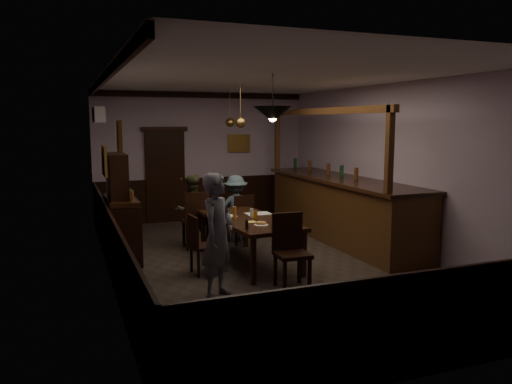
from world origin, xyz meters
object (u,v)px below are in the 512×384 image
sideboard (121,217)px  chair_near (290,247)px  person_seated_left (192,210)px  dining_table (249,222)px  chair_far_left (196,218)px  chair_side (200,242)px  soda_can (255,215)px  pendant_iron (273,114)px  person_seated_right (236,208)px  bar_counter (342,207)px  coffee_cup (279,220)px  pendant_brass_mid (240,123)px  pendant_brass_far (230,122)px  chair_far_right (242,217)px  person_standing (218,236)px

sideboard → chair_near: bearing=-48.4°
person_seated_left → dining_table: bearing=95.7°
chair_far_left → chair_side: (-0.33, -1.50, -0.08)m
soda_can → pendant_iron: size_ratio=0.18×
person_seated_left → person_seated_right: 0.90m
soda_can → bar_counter: size_ratio=0.03×
coffee_cup → soda_can: soda_can is taller
sideboard → pendant_iron: pendant_iron is taller
bar_counter → pendant_brass_mid: size_ratio=5.67×
sideboard → pendant_brass_mid: size_ratio=2.21×
person_seated_left → pendant_brass_far: pendant_brass_far is taller
chair_far_right → pendant_brass_mid: 1.79m
sideboard → bar_counter: (4.20, -0.09, -0.07)m
chair_far_right → pendant_iron: bearing=75.4°
person_seated_right → pendant_brass_mid: bearing=142.3°
dining_table → sideboard: bearing=152.3°
person_standing → person_seated_right: person_standing is taller
dining_table → coffee_cup: (0.32, -0.50, 0.11)m
dining_table → chair_far_right: (0.34, 1.31, -0.17)m
coffee_cup → pendant_brass_far: size_ratio=0.10×
soda_can → pendant_brass_mid: 2.17m
dining_table → chair_near: (0.13, -1.31, -0.11)m
sideboard → soda_can: bearing=-27.7°
person_standing → pendant_brass_far: (1.52, 4.09, 1.47)m
dining_table → chair_far_right: chair_far_right is taller
chair_far_right → person_seated_right: bearing=-91.6°
chair_far_left → bar_counter: (2.86, -0.30, 0.06)m
sideboard → dining_table: bearing=-27.7°
pendant_brass_far → dining_table: bearing=-102.1°
chair_near → coffee_cup: bearing=79.9°
coffee_cup → soda_can: 0.50m
chair_side → person_seated_left: 1.82m
pendant_brass_far → chair_far_right: bearing=-99.9°
pendant_iron → pendant_brass_mid: 2.33m
dining_table → pendant_iron: (0.07, -0.80, 1.74)m
chair_far_left → person_standing: (-0.36, -2.56, 0.25)m
pendant_brass_far → chair_far_left: bearing=-127.2°
pendant_iron → chair_far_left: bearing=107.9°
person_seated_right → bar_counter: (1.97, -0.67, 0.00)m
dining_table → soda_can: soda_can is taller
sideboard → pendant_brass_far: (2.51, 1.74, 1.58)m
dining_table → chair_far_right: 1.36m
chair_far_right → pendant_brass_mid: pendant_brass_mid is taller
coffee_cup → pendant_iron: size_ratio=0.12×
person_standing → person_seated_left: (0.34, 2.84, -0.16)m
person_seated_left → pendant_iron: bearing=90.3°
coffee_cup → bar_counter: bar_counter is taller
person_seated_right → sideboard: 2.31m
chair_far_right → chair_side: 2.02m
pendant_brass_mid → person_seated_left: bearing=-179.7°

